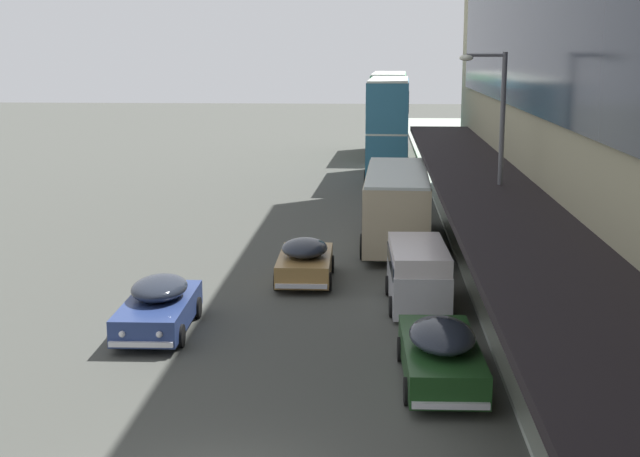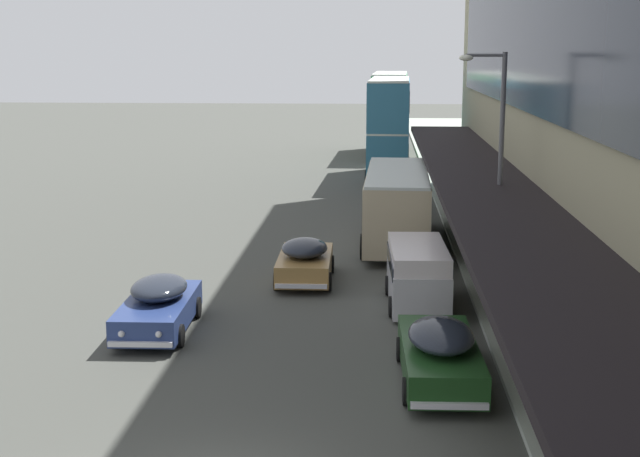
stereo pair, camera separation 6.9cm
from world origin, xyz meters
TOP-DOWN VIEW (x-y plane):
  - transit_bus_kerbside_front at (3.64, 40.89)m, footprint 2.90×10.18m
  - transit_bus_kerbside_rear at (3.74, 21.93)m, footprint 2.93×9.25m
  - transit_bus_kerbside_far at (3.85, 53.76)m, footprint 3.03×10.82m
  - sedan_second_near at (4.47, 6.17)m, footprint 2.03×4.95m
  - sedan_lead_near at (0.42, 15.59)m, footprint 1.99×4.26m
  - sedan_oncoming_front at (-3.35, 9.79)m, footprint 2.03×4.69m
  - vw_van at (4.21, 12.96)m, footprint 2.01×4.60m
  - pedestrian_at_kerb at (7.41, 8.34)m, footprint 0.60×0.34m
  - street_lamp at (6.68, 14.02)m, footprint 1.50×0.28m

SIDE VIEW (x-z plane):
  - sedan_oncoming_front at x=-3.35m, z-range -0.01..1.54m
  - sedan_lead_near at x=0.42m, z-range -0.01..1.54m
  - sedan_second_near at x=4.47m, z-range -0.01..1.57m
  - vw_van at x=4.21m, z-range 0.12..2.08m
  - pedestrian_at_kerb at x=7.41m, z-range 0.25..2.11m
  - transit_bus_kerbside_rear at x=3.74m, z-range 0.24..3.33m
  - transit_bus_kerbside_front at x=3.64m, z-range 0.24..6.49m
  - transit_bus_kerbside_far at x=3.85m, z-range 0.24..6.51m
  - street_lamp at x=6.68m, z-range 0.73..8.49m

